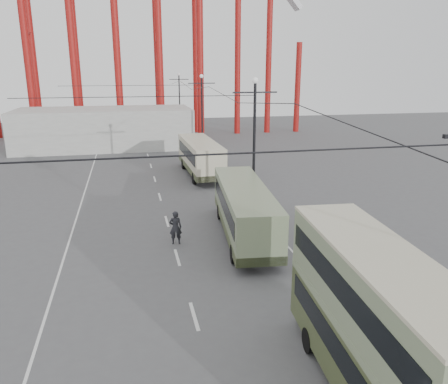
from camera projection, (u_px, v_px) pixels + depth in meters
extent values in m
plane|color=#4E4E51|center=(242.00, 377.00, 14.47)|extent=(160.00, 160.00, 0.00)
cube|color=silver|center=(163.00, 208.00, 32.11)|extent=(0.15, 82.00, 0.01)
cube|color=silver|center=(243.00, 199.00, 34.39)|extent=(0.12, 120.00, 0.01)
cube|color=silver|center=(79.00, 209.00, 31.80)|extent=(0.12, 120.00, 0.01)
cylinder|color=black|center=(254.00, 146.00, 31.34)|extent=(0.20, 0.20, 9.00)
cylinder|color=black|center=(253.00, 203.00, 32.49)|extent=(0.44, 0.44, 0.50)
cube|color=black|center=(255.00, 92.00, 30.32)|extent=(3.20, 0.10, 0.10)
sphere|color=white|center=(255.00, 80.00, 30.10)|extent=(0.44, 0.44, 0.44)
cylinder|color=black|center=(202.00, 116.00, 52.02)|extent=(0.20, 0.20, 9.00)
cylinder|color=black|center=(203.00, 151.00, 53.17)|extent=(0.44, 0.44, 0.50)
cube|color=black|center=(202.00, 83.00, 50.99)|extent=(3.20, 0.10, 0.10)
sphere|color=white|center=(202.00, 76.00, 50.78)|extent=(0.44, 0.44, 0.44)
cylinder|color=black|center=(180.00, 103.00, 72.69)|extent=(0.20, 0.20, 9.00)
cylinder|color=black|center=(180.00, 128.00, 73.84)|extent=(0.44, 0.44, 0.50)
cube|color=black|center=(179.00, 79.00, 71.67)|extent=(3.20, 0.10, 0.10)
sphere|color=white|center=(179.00, 74.00, 71.45)|extent=(0.44, 0.44, 0.44)
cylinder|color=maroon|center=(25.00, 42.00, 59.16)|extent=(1.00, 1.00, 27.00)
cylinder|color=maroon|center=(31.00, 43.00, 62.92)|extent=(1.00, 1.00, 27.00)
cylinder|color=maroon|center=(69.00, 7.00, 59.20)|extent=(1.00, 1.00, 36.00)
cylinder|color=maroon|center=(72.00, 11.00, 62.96)|extent=(1.00, 1.00, 36.00)
cylinder|color=maroon|center=(238.00, 34.00, 65.98)|extent=(0.90, 0.90, 30.00)
cylinder|color=maroon|center=(269.00, 62.00, 68.11)|extent=(0.90, 0.90, 22.00)
cylinder|color=maroon|center=(298.00, 88.00, 70.23)|extent=(0.90, 0.90, 14.00)
cube|color=#A4A5A0|center=(105.00, 128.00, 56.71)|extent=(22.00, 10.00, 5.00)
cube|color=#3B4424|center=(371.00, 358.00, 13.05)|extent=(3.04, 9.28, 2.01)
cube|color=black|center=(373.00, 346.00, 12.94)|extent=(2.93, 7.47, 0.82)
cube|color=gray|center=(375.00, 324.00, 12.75)|extent=(3.06, 9.28, 0.27)
cube|color=gray|center=(379.00, 289.00, 12.44)|extent=(3.04, 9.28, 2.01)
cube|color=black|center=(379.00, 286.00, 12.41)|extent=(3.03, 8.74, 0.78)
cube|color=#C0B89A|center=(382.00, 255.00, 12.15)|extent=(3.06, 9.28, 0.11)
cylinder|color=black|center=(309.00, 340.00, 15.64)|extent=(0.33, 0.93, 0.91)
cylinder|color=black|center=(363.00, 336.00, 15.91)|extent=(0.33, 0.93, 0.91)
cube|color=gray|center=(244.00, 209.00, 26.21)|extent=(3.70, 11.31, 2.42)
cube|color=black|center=(244.00, 202.00, 26.10)|extent=(3.61, 10.11, 0.96)
cube|color=#3B4424|center=(244.00, 224.00, 26.47)|extent=(3.73, 11.31, 0.50)
cube|color=gray|center=(245.00, 188.00, 25.86)|extent=(3.72, 11.31, 0.16)
cylinder|color=black|center=(220.00, 213.00, 29.42)|extent=(0.39, 1.03, 1.01)
cylinder|color=black|center=(253.00, 212.00, 29.67)|extent=(0.39, 1.03, 1.01)
cylinder|color=black|center=(233.00, 252.00, 23.05)|extent=(0.39, 1.03, 1.01)
cylinder|color=black|center=(275.00, 251.00, 23.29)|extent=(0.39, 1.03, 1.01)
cube|color=#C0B89A|center=(200.00, 156.00, 41.76)|extent=(2.88, 10.69, 2.55)
cube|color=black|center=(200.00, 152.00, 41.64)|extent=(2.89, 9.42, 1.01)
cube|color=#3B4424|center=(200.00, 166.00, 42.03)|extent=(2.91, 10.69, 0.53)
cube|color=#C0B89A|center=(200.00, 142.00, 41.39)|extent=(2.90, 10.69, 0.17)
cylinder|color=black|center=(184.00, 164.00, 44.43)|extent=(0.32, 1.07, 1.06)
cylinder|color=black|center=(207.00, 163.00, 44.98)|extent=(0.32, 1.07, 1.06)
cylinder|color=black|center=(194.00, 178.00, 38.85)|extent=(0.32, 1.07, 1.06)
cylinder|color=black|center=(220.00, 176.00, 39.40)|extent=(0.32, 1.07, 1.06)
imported|color=black|center=(175.00, 228.00, 25.28)|extent=(0.76, 0.53, 1.99)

